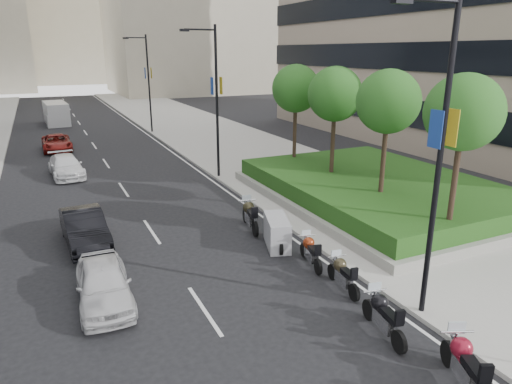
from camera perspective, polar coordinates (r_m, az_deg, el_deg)
ground at (r=12.01m, az=7.66°, el=-21.91°), size 160.00×160.00×0.00m
sidewalk_right at (r=41.01m, az=-4.50°, el=6.65°), size 10.00×100.00×0.15m
lane_edge at (r=39.49m, az=-11.73°, el=5.83°), size 0.12×100.00×0.01m
lane_centre at (r=38.64m, az=-19.24°, el=4.98°), size 0.12×100.00×0.01m
building_cream_centre at (r=128.42m, az=-23.59°, el=21.00°), size 30.00×24.00×38.00m
planter at (r=24.47m, az=14.81°, el=-0.49°), size 10.00×14.00×0.40m
hedge at (r=24.30m, az=14.92°, el=0.86°), size 9.40×13.40×0.80m
tree_0 at (r=18.21m, az=24.51°, el=8.98°), size 2.80×2.80×6.30m
tree_1 at (r=21.01m, az=16.19°, el=10.74°), size 2.80×2.80×6.30m
tree_2 at (r=24.14m, az=9.86°, el=11.91°), size 2.80×2.80×6.30m
tree_3 at (r=27.50m, az=4.99°, el=12.71°), size 2.80×2.80×6.30m
lamp_post_0 at (r=13.07m, az=21.66°, el=5.03°), size 2.34×0.45×9.00m
lamp_post_1 at (r=27.49m, az=-5.24°, el=11.95°), size 2.34×0.45×9.00m
lamp_post_2 at (r=44.78m, az=-13.48°, el=13.57°), size 2.34×0.45×9.00m
motorcycle_1 at (r=12.21m, az=24.66°, el=-19.09°), size 1.15×2.23×1.18m
motorcycle_2 at (r=13.47m, az=15.61°, el=-14.63°), size 0.74×2.20×1.10m
motorcycle_3 at (r=15.47m, az=10.79°, el=-10.06°), size 0.68×2.03×1.01m
motorcycle_4 at (r=16.95m, az=6.83°, el=-7.37°), size 0.68×2.00×1.00m
motorcycle_5 at (r=18.34m, az=2.63°, el=-5.06°), size 1.40×2.16×1.22m
motorcycle_6 at (r=20.11m, az=-0.76°, el=-2.92°), size 0.79×2.36×1.18m
car_a at (r=15.14m, az=-18.52°, el=-10.78°), size 1.76×4.01×1.34m
car_b at (r=19.73m, az=-20.65°, el=-4.24°), size 1.73×4.38×1.42m
car_c at (r=31.00m, az=-22.67°, el=3.00°), size 2.15×4.60×1.30m
car_d at (r=39.45m, az=-23.65°, el=5.67°), size 2.16×4.60×1.27m
delivery_van at (r=53.84m, az=-23.68°, el=8.89°), size 2.47×5.66×2.32m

